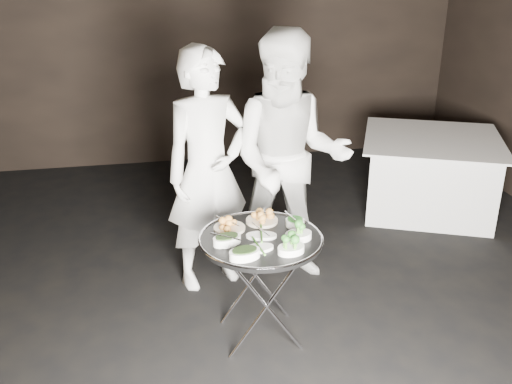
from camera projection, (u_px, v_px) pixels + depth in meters
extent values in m
cube|color=black|center=(259.00, 333.00, 3.77)|extent=(6.00, 7.00, 0.05)
cube|color=black|center=(197.00, 31.00, 6.38)|extent=(6.00, 0.05, 3.00)
cylinder|color=silver|center=(267.00, 307.00, 3.42)|extent=(0.47, 0.02, 0.69)
cylinder|color=silver|center=(267.00, 307.00, 3.42)|extent=(0.47, 0.02, 0.69)
cylinder|color=silver|center=(255.00, 276.00, 3.74)|extent=(0.47, 0.02, 0.69)
cylinder|color=silver|center=(255.00, 276.00, 3.74)|extent=(0.47, 0.02, 0.69)
cylinder|color=silver|center=(228.00, 248.00, 3.42)|extent=(0.02, 0.40, 0.02)
cylinder|color=silver|center=(293.00, 242.00, 3.49)|extent=(0.02, 0.40, 0.02)
cylinder|color=black|center=(261.00, 240.00, 3.44)|extent=(0.74, 0.74, 0.03)
torus|color=silver|center=(261.00, 238.00, 3.44)|extent=(0.76, 0.76, 0.02)
cylinder|color=beige|center=(229.00, 228.00, 3.54)|extent=(0.20, 0.20, 0.02)
cylinder|color=beige|center=(262.00, 221.00, 3.63)|extent=(0.20, 0.20, 0.02)
cylinder|color=white|center=(295.00, 223.00, 3.58)|extent=(0.12, 0.12, 0.04)
cylinder|color=silver|center=(227.00, 221.00, 3.53)|extent=(0.13, 0.17, 0.01)
cylinder|color=silver|center=(262.00, 214.00, 3.62)|extent=(0.08, 0.19, 0.01)
cylinder|color=silver|center=(293.00, 217.00, 3.57)|extent=(0.05, 0.20, 0.01)
cylinder|color=silver|center=(226.00, 237.00, 3.33)|extent=(0.17, 0.13, 0.01)
cylinder|color=silver|center=(298.00, 230.00, 3.41)|extent=(0.14, 0.17, 0.01)
cylinder|color=silver|center=(260.00, 229.00, 3.43)|extent=(0.07, 0.20, 0.01)
imported|color=silver|center=(208.00, 171.00, 4.02)|extent=(0.74, 0.61, 1.76)
imported|color=silver|center=(289.00, 160.00, 4.10)|extent=(1.04, 0.89, 1.85)
cube|color=white|center=(429.00, 174.00, 5.46)|extent=(1.11, 1.11, 0.69)
cube|color=white|center=(433.00, 139.00, 5.32)|extent=(1.25, 1.25, 0.02)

